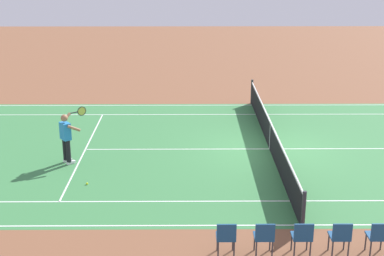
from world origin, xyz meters
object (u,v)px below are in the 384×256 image
at_px(tennis_net, 270,136).
at_px(spectator_chair_4, 226,236).
at_px(spectator_chair_0, 378,236).
at_px(spectator_chair_2, 302,236).
at_px(spectator_chair_1, 340,236).
at_px(tennis_ball, 87,184).
at_px(tennis_player_near, 67,136).
at_px(spectator_chair_3, 264,236).

bearing_deg(tennis_net, spectator_chair_4, 74.13).
relative_size(spectator_chair_0, spectator_chair_4, 1.00).
bearing_deg(spectator_chair_4, spectator_chair_2, 180.00).
relative_size(tennis_net, spectator_chair_1, 13.30).
distance_m(tennis_ball, spectator_chair_0, 8.34).
relative_size(tennis_player_near, spectator_chair_0, 1.93).
relative_size(tennis_ball, spectator_chair_4, 0.08).
relative_size(tennis_ball, spectator_chair_3, 0.08).
bearing_deg(tennis_ball, tennis_player_near, -62.63).
bearing_deg(tennis_ball, spectator_chair_1, 148.16).
bearing_deg(spectator_chair_3, spectator_chair_4, 0.00).
height_order(tennis_player_near, spectator_chair_1, tennis_player_near).
xyz_separation_m(tennis_player_near, spectator_chair_4, (-4.75, 5.74, -0.41)).
bearing_deg(spectator_chair_2, tennis_player_near, -41.54).
distance_m(spectator_chair_1, spectator_chair_2, 0.86).
distance_m(spectator_chair_2, spectator_chair_3, 0.86).
xyz_separation_m(spectator_chair_1, spectator_chair_2, (0.86, 0.00, 0.00)).
xyz_separation_m(spectator_chair_0, spectator_chair_4, (3.45, 0.00, 0.00)).
relative_size(spectator_chair_0, spectator_chair_2, 1.00).
relative_size(spectator_chair_0, spectator_chair_3, 1.00).
relative_size(tennis_player_near, spectator_chair_4, 1.93).
relative_size(tennis_net, spectator_chair_4, 13.30).
height_order(tennis_ball, spectator_chair_2, spectator_chair_2).
height_order(tennis_net, spectator_chair_2, tennis_net).
bearing_deg(tennis_net, spectator_chair_3, 80.88).
relative_size(tennis_net, tennis_player_near, 6.89).
bearing_deg(spectator_chair_4, tennis_player_near, -50.37).
height_order(spectator_chair_2, spectator_chair_3, same).
xyz_separation_m(tennis_net, spectator_chair_1, (-0.61, 6.96, 0.03)).
bearing_deg(spectator_chair_2, spectator_chair_3, 0.00).
height_order(spectator_chair_0, spectator_chair_3, same).
bearing_deg(tennis_player_near, spectator_chair_2, 138.46).
bearing_deg(spectator_chair_3, tennis_net, -99.12).
relative_size(tennis_net, tennis_ball, 177.27).
bearing_deg(spectator_chair_0, spectator_chair_2, 0.00).
bearing_deg(tennis_net, tennis_player_near, 10.31).
height_order(tennis_net, tennis_ball, tennis_net).
height_order(tennis_ball, spectator_chair_0, spectator_chair_0).
xyz_separation_m(tennis_net, spectator_chair_0, (-1.47, 6.96, 0.03)).
bearing_deg(spectator_chair_1, tennis_player_near, -38.02).
bearing_deg(tennis_player_near, spectator_chair_1, 141.98).
distance_m(tennis_net, tennis_player_near, 6.86).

